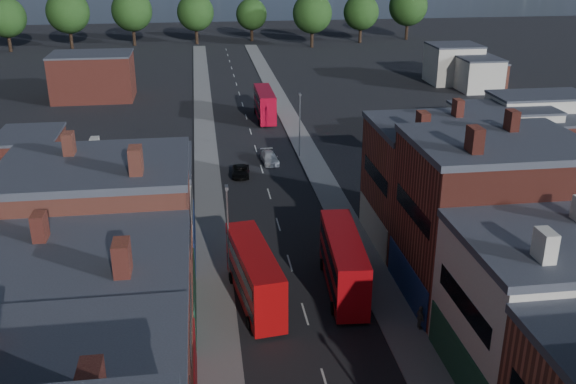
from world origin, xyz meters
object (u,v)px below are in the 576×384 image
object	(u,v)px
bus_2	(265,104)
car_3	(270,158)
car_2	(241,171)
ped_3	(420,318)
bus_0	(254,274)
bus_1	(343,262)

from	to	relation	value
bus_2	car_3	bearing A→B (deg)	-94.39
car_3	bus_2	bearing A→B (deg)	81.48
bus_2	car_3	xyz separation A→B (m)	(-1.53, -20.09, -1.77)
bus_2	car_3	world-z (taller)	bus_2
bus_2	car_3	distance (m)	20.23
car_2	car_3	bearing A→B (deg)	52.85
bus_2	ped_3	xyz separation A→B (m)	(4.97, -57.40, -1.42)
bus_2	bus_0	bearing A→B (deg)	-96.85
car_2	car_3	distance (m)	5.76
bus_0	bus_2	distance (m)	52.51
bus_2	ped_3	world-z (taller)	bus_2
bus_1	car_3	bearing A→B (deg)	98.31
bus_0	car_2	xyz separation A→B (m)	(0.84, 27.77, -1.84)
bus_1	car_2	distance (m)	27.61
bus_0	bus_1	size ratio (longest dim) A/B	0.98
bus_1	car_2	world-z (taller)	bus_1
bus_0	bus_2	world-z (taller)	bus_2
car_3	ped_3	xyz separation A→B (m)	(6.50, -37.30, 0.35)
bus_0	car_2	bearing A→B (deg)	80.65
bus_1	ped_3	distance (m)	7.62
bus_1	bus_2	distance (m)	51.22
car_3	bus_0	bearing A→B (deg)	-102.51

